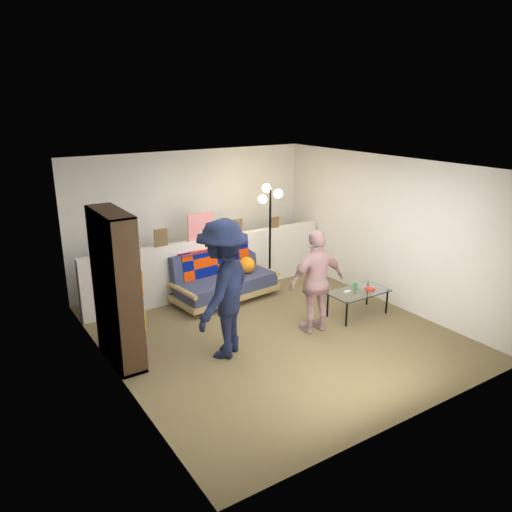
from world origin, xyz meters
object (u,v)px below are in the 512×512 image
Objects in this scene: futon_sofa at (224,279)px; floor_lamp at (269,216)px; bookshelf at (117,294)px; coffee_table at (358,293)px; person_right at (317,282)px; person_left at (223,289)px.

floor_lamp is at bearing 0.08° from futon_sofa.
bookshelf is 1.06× the size of floor_lamp.
coffee_table is 0.63× the size of person_right.
bookshelf is at bearing -153.10° from futon_sofa.
coffee_table is at bearing -73.31° from floor_lamp.
person_left is (1.20, -0.58, -0.01)m from bookshelf.
person_left is at bearing -137.89° from floor_lamp.
futon_sofa is 0.93× the size of bookshelf.
bookshelf is 1.08× the size of person_left.
futon_sofa is 1.99m from person_left.
futon_sofa reaches higher than coffee_table.
person_left reaches higher than futon_sofa.
bookshelf reaches higher than futon_sofa.
coffee_table is (1.42, -1.71, 0.02)m from futon_sofa.
bookshelf is at bearing -160.38° from floor_lamp.
person_right is at bearing 138.39° from person_left.
futon_sofa is 1.33m from floor_lamp.
person_right is (-0.39, -1.77, -0.56)m from floor_lamp.
futon_sofa is 0.98× the size of floor_lamp.
person_right reaches higher than coffee_table.
floor_lamp reaches higher than futon_sofa.
person_left is at bearing 179.01° from coffee_table.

